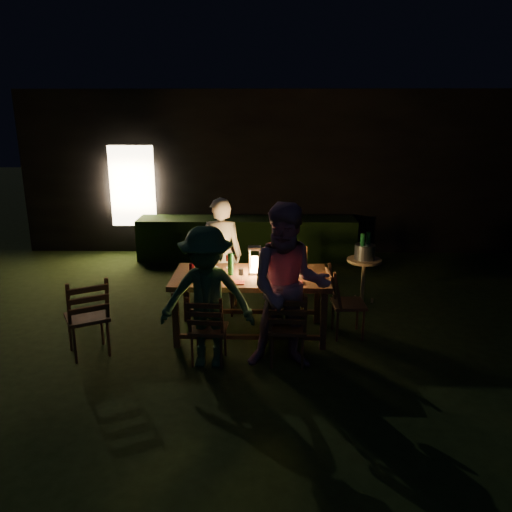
{
  "coord_description": "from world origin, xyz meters",
  "views": [
    {
      "loc": [
        -0.14,
        -5.7,
        2.8
      ],
      "look_at": [
        -0.26,
        0.51,
        0.99
      ],
      "focal_mm": 35.0,
      "sensor_mm": 36.0,
      "label": 1
    }
  ],
  "objects_px": {
    "ice_bucket": "(365,252)",
    "bottle_bucket_a": "(362,249)",
    "chair_far_left": "(222,291)",
    "dining_table": "(250,281)",
    "chair_far_right": "(291,293)",
    "person_house_side": "(221,255)",
    "chair_spare": "(89,330)",
    "person_opp_right": "(289,288)",
    "bottle_table": "(231,264)",
    "chair_end": "(346,314)",
    "lantern": "(255,262)",
    "bottle_bucket_b": "(368,248)",
    "side_table": "(364,264)",
    "chair_near_right": "(287,340)",
    "person_opp_left": "(207,298)",
    "chair_near_left": "(209,340)"
  },
  "relations": [
    {
      "from": "person_house_side",
      "to": "person_opp_right",
      "type": "distance_m",
      "value": 1.87
    },
    {
      "from": "dining_table",
      "to": "chair_far_left",
      "type": "height_order",
      "value": "chair_far_left"
    },
    {
      "from": "dining_table",
      "to": "chair_far_right",
      "type": "height_order",
      "value": "chair_far_right"
    },
    {
      "from": "ice_bucket",
      "to": "bottle_bucket_a",
      "type": "xyz_separation_m",
      "value": [
        -0.05,
        -0.04,
        0.05
      ]
    },
    {
      "from": "dining_table",
      "to": "bottle_table",
      "type": "distance_m",
      "value": 0.33
    },
    {
      "from": "dining_table",
      "to": "lantern",
      "type": "bearing_deg",
      "value": 45.0
    },
    {
      "from": "chair_spare",
      "to": "person_opp_left",
      "type": "relative_size",
      "value": 0.64
    },
    {
      "from": "person_house_side",
      "to": "bottle_bucket_a",
      "type": "distance_m",
      "value": 2.07
    },
    {
      "from": "person_opp_right",
      "to": "side_table",
      "type": "bearing_deg",
      "value": 58.86
    },
    {
      "from": "chair_far_right",
      "to": "person_house_side",
      "type": "bearing_deg",
      "value": 2.77
    },
    {
      "from": "bottle_table",
      "to": "ice_bucket",
      "type": "relative_size",
      "value": 0.93
    },
    {
      "from": "ice_bucket",
      "to": "bottle_bucket_b",
      "type": "relative_size",
      "value": 0.94
    },
    {
      "from": "side_table",
      "to": "ice_bucket",
      "type": "relative_size",
      "value": 2.29
    },
    {
      "from": "bottle_bucket_a",
      "to": "chair_far_left",
      "type": "bearing_deg",
      "value": -170.82
    },
    {
      "from": "bottle_table",
      "to": "chair_far_left",
      "type": "bearing_deg",
      "value": 103.95
    },
    {
      "from": "ice_bucket",
      "to": "lantern",
      "type": "bearing_deg",
      "value": -145.68
    },
    {
      "from": "bottle_table",
      "to": "person_house_side",
      "type": "bearing_deg",
      "value": 103.25
    },
    {
      "from": "chair_near_right",
      "to": "person_opp_left",
      "type": "relative_size",
      "value": 0.58
    },
    {
      "from": "chair_far_left",
      "to": "side_table",
      "type": "relative_size",
      "value": 1.44
    },
    {
      "from": "chair_spare",
      "to": "person_house_side",
      "type": "height_order",
      "value": "person_house_side"
    },
    {
      "from": "dining_table",
      "to": "chair_far_right",
      "type": "distance_m",
      "value": 1.05
    },
    {
      "from": "person_opp_right",
      "to": "bottle_table",
      "type": "xyz_separation_m",
      "value": [
        -0.69,
        0.83,
        0.01
      ]
    },
    {
      "from": "chair_near_right",
      "to": "chair_spare",
      "type": "bearing_deg",
      "value": 179.59
    },
    {
      "from": "chair_near_right",
      "to": "bottle_bucket_b",
      "type": "relative_size",
      "value": 2.96
    },
    {
      "from": "chair_spare",
      "to": "person_opp_right",
      "type": "distance_m",
      "value": 2.43
    },
    {
      "from": "chair_far_left",
      "to": "chair_spare",
      "type": "relative_size",
      "value": 0.96
    },
    {
      "from": "person_opp_right",
      "to": "chair_near_right",
      "type": "bearing_deg",
      "value": 91.28
    },
    {
      "from": "person_house_side",
      "to": "lantern",
      "type": "distance_m",
      "value": 0.93
    },
    {
      "from": "person_opp_right",
      "to": "bottle_bucket_b",
      "type": "height_order",
      "value": "person_opp_right"
    },
    {
      "from": "person_opp_right",
      "to": "lantern",
      "type": "bearing_deg",
      "value": 114.69
    },
    {
      "from": "chair_near_right",
      "to": "lantern",
      "type": "height_order",
      "value": "lantern"
    },
    {
      "from": "person_house_side",
      "to": "side_table",
      "type": "xyz_separation_m",
      "value": [
        2.1,
        0.32,
        -0.22
      ]
    },
    {
      "from": "chair_far_right",
      "to": "person_opp_left",
      "type": "xyz_separation_m",
      "value": [
        -1.01,
        -1.58,
        0.52
      ]
    },
    {
      "from": "chair_near_right",
      "to": "side_table",
      "type": "xyz_separation_m",
      "value": [
        1.21,
        1.92,
        0.32
      ]
    },
    {
      "from": "bottle_table",
      "to": "bottle_bucket_a",
      "type": "height_order",
      "value": "bottle_table"
    },
    {
      "from": "ice_bucket",
      "to": "chair_end",
      "type": "bearing_deg",
      "value": -110.15
    },
    {
      "from": "chair_near_left",
      "to": "person_opp_left",
      "type": "bearing_deg",
      "value": -84.67
    },
    {
      "from": "bottle_table",
      "to": "bottle_bucket_b",
      "type": "xyz_separation_m",
      "value": [
        1.95,
        1.18,
        -0.11
      ]
    },
    {
      "from": "chair_near_left",
      "to": "bottle_bucket_b",
      "type": "height_order",
      "value": "bottle_bucket_b"
    },
    {
      "from": "person_opp_left",
      "to": "chair_far_left",
      "type": "bearing_deg",
      "value": 89.93
    },
    {
      "from": "person_house_side",
      "to": "chair_spare",
      "type": "bearing_deg",
      "value": 44.98
    },
    {
      "from": "person_house_side",
      "to": "bottle_table",
      "type": "relative_size",
      "value": 5.92
    },
    {
      "from": "chair_end",
      "to": "chair_near_right",
      "type": "bearing_deg",
      "value": -48.4
    },
    {
      "from": "chair_near_right",
      "to": "bottle_bucket_a",
      "type": "distance_m",
      "value": 2.28
    },
    {
      "from": "chair_near_right",
      "to": "lantern",
      "type": "relative_size",
      "value": 2.7
    },
    {
      "from": "chair_far_right",
      "to": "bottle_table",
      "type": "bearing_deg",
      "value": 49.47
    },
    {
      "from": "person_house_side",
      "to": "side_table",
      "type": "relative_size",
      "value": 2.41
    },
    {
      "from": "dining_table",
      "to": "person_house_side",
      "type": "relative_size",
      "value": 1.18
    },
    {
      "from": "bottle_bucket_b",
      "to": "chair_far_right",
      "type": "bearing_deg",
      "value": -159.91
    },
    {
      "from": "chair_spare",
      "to": "bottle_bucket_b",
      "type": "bearing_deg",
      "value": -2.99
    }
  ]
}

